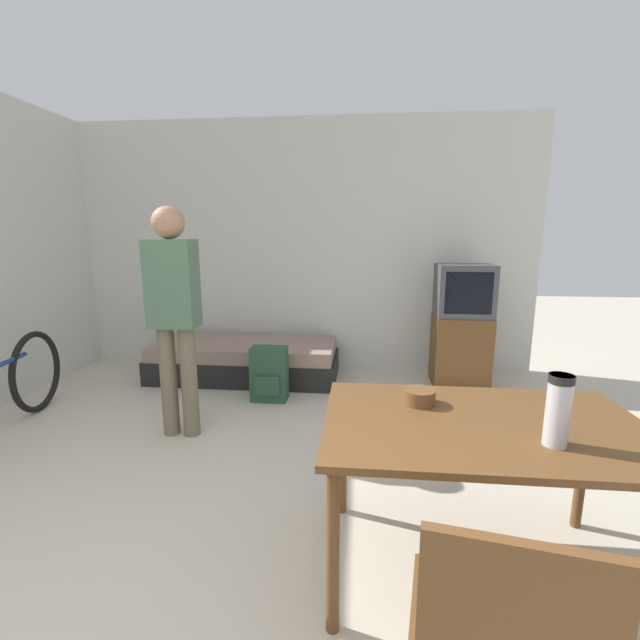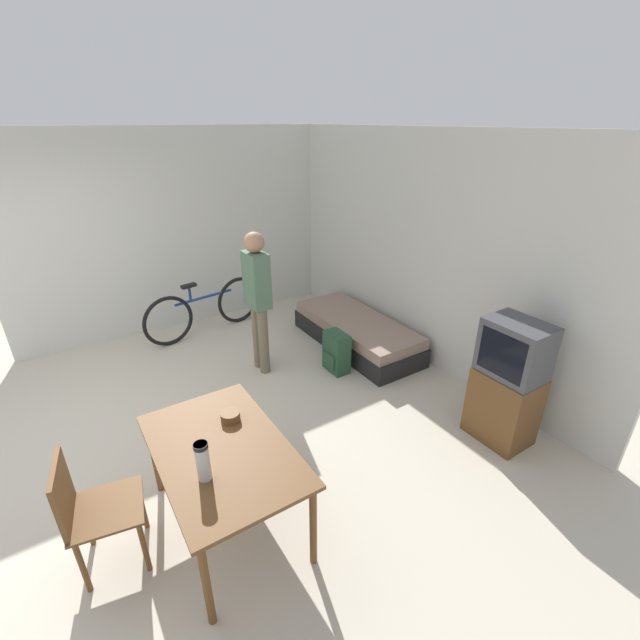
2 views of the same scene
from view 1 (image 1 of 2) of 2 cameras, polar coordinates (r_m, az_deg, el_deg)
The scene contains 8 objects.
wall_back at distance 4.83m, azimuth -5.09°, elevation 9.64°, with size 5.49×0.06×2.70m.
daybed at distance 4.60m, azimuth -9.92°, elevation -5.28°, with size 1.93×0.79×0.38m.
tv at distance 4.47m, azimuth 18.38°, elevation -0.79°, with size 0.54×0.41×1.21m.
dining_table at distance 2.00m, azimuth 20.85°, elevation -14.52°, with size 1.34×0.84×0.72m.
person_standing at distance 3.24m, azimuth -18.91°, elevation 1.74°, with size 0.34×0.23×1.69m.
thermos_flask at distance 1.83m, azimuth 29.19°, elevation -10.11°, with size 0.09×0.09×0.27m.
mate_bowl at distance 2.06m, azimuth 13.11°, elevation -9.93°, with size 0.14×0.14×0.07m.
backpack at distance 3.94m, azimuth -6.79°, elevation -7.18°, with size 0.32×0.23×0.50m.
Camera 1 is at (0.90, -0.86, 1.50)m, focal length 24.00 mm.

